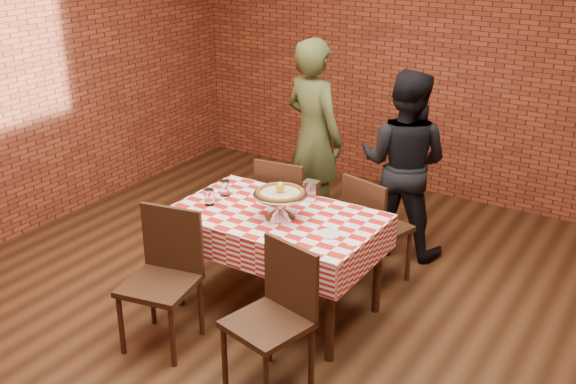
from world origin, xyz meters
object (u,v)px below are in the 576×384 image
object	(u,v)px
chair_near_left	(159,283)
diner_black	(404,164)
water_glass_right	(225,188)
condiment_caddy	(311,191)
chair_near_right	(267,324)
chair_far_left	(289,207)
diner_olive	(314,137)
pizza	(280,193)
table	(277,262)
pizza_stand	(280,205)
water_glass_left	(209,197)
chair_far_right	(378,229)

from	to	relation	value
chair_near_left	diner_black	bearing A→B (deg)	58.92
water_glass_right	condiment_caddy	xyz separation A→B (m)	(0.59, 0.26, 0.02)
condiment_caddy	chair_near_right	bearing A→B (deg)	-79.77
chair_far_left	diner_olive	bearing A→B (deg)	-85.77
diner_olive	diner_black	distance (m)	0.86
pizza	chair_far_left	world-z (taller)	pizza
condiment_caddy	diner_olive	xyz separation A→B (m)	(-0.57, 1.01, 0.04)
chair_near_left	chair_far_left	xyz separation A→B (m)	(0.04, 1.52, -0.01)
chair_near_right	table	bearing A→B (deg)	132.62
pizza_stand	chair_far_left	size ratio (longest dim) A/B	0.43
water_glass_left	chair_near_right	size ratio (longest dim) A/B	0.13
pizza	water_glass_right	xyz separation A→B (m)	(-0.55, 0.10, -0.12)
table	chair_far_left	size ratio (longest dim) A/B	1.58
chair_near_right	diner_black	size ratio (longest dim) A/B	0.58
chair_near_right	diner_olive	world-z (taller)	diner_olive
pizza_stand	chair_near_left	world-z (taller)	pizza_stand
chair_far_left	diner_black	bearing A→B (deg)	-147.05
chair_near_left	diner_olive	xyz separation A→B (m)	(-0.08, 2.13, 0.41)
chair_far_right	diner_olive	world-z (taller)	diner_olive
water_glass_left	chair_far_right	size ratio (longest dim) A/B	0.13
table	condiment_caddy	size ratio (longest dim) A/B	9.58
diner_olive	chair_near_left	bearing A→B (deg)	108.94
water_glass_right	chair_near_left	world-z (taller)	chair_near_left
chair_near_left	chair_far_left	bearing A→B (deg)	77.33
chair_far_right	condiment_caddy	bearing A→B (deg)	65.35
chair_near_right	chair_far_right	distance (m)	1.55
condiment_caddy	pizza	bearing A→B (deg)	-103.02
chair_near_left	diner_olive	world-z (taller)	diner_olive
chair_near_left	chair_far_right	size ratio (longest dim) A/B	1.04
table	diner_black	bearing A→B (deg)	74.62
pizza_stand	chair_far_right	bearing A→B (deg)	63.91
chair_near_left	diner_olive	bearing A→B (deg)	80.99
table	chair_near_right	size ratio (longest dim) A/B	1.56
pizza_stand	water_glass_left	distance (m)	0.55
table	chair_far_left	world-z (taller)	chair_far_left
pizza	chair_near_left	distance (m)	1.00
table	diner_olive	xyz separation A→B (m)	(-0.48, 1.34, 0.49)
pizza	diner_olive	bearing A→B (deg)	111.14
pizza_stand	chair_far_right	distance (m)	0.96
pizza_stand	diner_black	size ratio (longest dim) A/B	0.24
water_glass_left	condiment_caddy	xyz separation A→B (m)	(0.58, 0.45, 0.02)
water_glass_right	chair_near_left	distance (m)	0.93
chair_far_right	diner_olive	distance (m)	1.17
chair_far_right	diner_black	xyz separation A→B (m)	(-0.06, 0.59, 0.34)
chair_near_right	water_glass_right	bearing A→B (deg)	150.93
condiment_caddy	chair_near_right	size ratio (longest dim) A/B	0.16
chair_near_right	diner_black	bearing A→B (deg)	105.20
pizza_stand	water_glass_right	size ratio (longest dim) A/B	3.32
table	chair_far_left	bearing A→B (deg)	116.26
condiment_caddy	chair_far_left	xyz separation A→B (m)	(-0.45, 0.40, -0.38)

